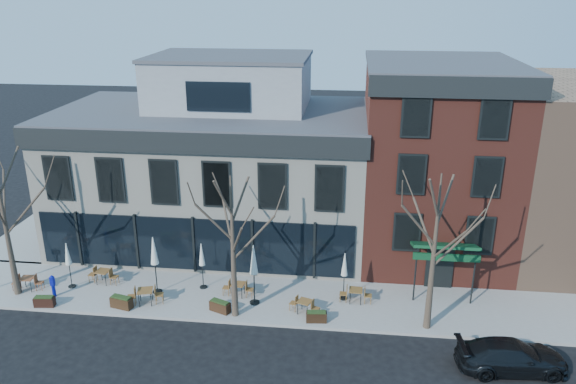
# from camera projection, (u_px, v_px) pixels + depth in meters

# --- Properties ---
(ground) EXTENTS (120.00, 120.00, 0.00)m
(ground) POSITION_uv_depth(u_px,v_px,m) (196.00, 275.00, 30.92)
(ground) COLOR black
(ground) RESTS_ON ground
(sidewalk_front) EXTENTS (33.50, 4.70, 0.15)m
(sidewalk_front) POSITION_uv_depth(u_px,v_px,m) (247.00, 298.00, 28.54)
(sidewalk_front) COLOR gray
(sidewalk_front) RESTS_ON ground
(sidewalk_side) EXTENTS (4.50, 12.00, 0.15)m
(sidewalk_side) POSITION_uv_depth(u_px,v_px,m) (57.00, 222.00, 37.69)
(sidewalk_side) COLOR gray
(sidewalk_side) RESTS_ON ground
(corner_building) EXTENTS (18.39, 10.39, 11.10)m
(corner_building) POSITION_uv_depth(u_px,v_px,m) (215.00, 166.00, 34.01)
(corner_building) COLOR silver
(corner_building) RESTS_ON ground
(red_brick_building) EXTENTS (8.20, 11.78, 11.18)m
(red_brick_building) POSITION_uv_depth(u_px,v_px,m) (434.00, 159.00, 32.23)
(red_brick_building) COLOR maroon
(red_brick_building) RESTS_ON ground
(tree_corner) EXTENTS (3.93, 3.98, 7.92)m
(tree_corner) POSITION_uv_depth(u_px,v_px,m) (5.00, 220.00, 27.38)
(tree_corner) COLOR #382B21
(tree_corner) RESTS_ON sidewalk_front
(tree_mid) EXTENTS (3.50, 3.55, 7.04)m
(tree_mid) POSITION_uv_depth(u_px,v_px,m) (233.00, 246.00, 25.65)
(tree_mid) COLOR #382B21
(tree_mid) RESTS_ON sidewalk_front
(tree_right) EXTENTS (3.72, 3.77, 7.48)m
(tree_right) POSITION_uv_depth(u_px,v_px,m) (434.00, 252.00, 24.61)
(tree_right) COLOR #382B21
(tree_right) RESTS_ON sidewalk_front
(parked_sedan) EXTENTS (4.65, 2.25, 1.31)m
(parked_sedan) POSITION_uv_depth(u_px,v_px,m) (512.00, 356.00, 23.06)
(parked_sedan) COLOR black
(parked_sedan) RESTS_ON ground
(call_box) EXTENTS (0.24, 0.24, 1.21)m
(call_box) POSITION_uv_depth(u_px,v_px,m) (53.00, 285.00, 28.30)
(call_box) COLOR #0B1394
(call_box) RESTS_ON sidewalk_front
(cafe_set_0) EXTENTS (1.65, 0.72, 0.85)m
(cafe_set_0) POSITION_uv_depth(u_px,v_px,m) (28.00, 282.00, 29.00)
(cafe_set_0) COLOR brown
(cafe_set_0) RESTS_ON sidewalk_front
(cafe_set_1) EXTENTS (1.70, 0.73, 0.88)m
(cafe_set_1) POSITION_uv_depth(u_px,v_px,m) (103.00, 275.00, 29.66)
(cafe_set_1) COLOR brown
(cafe_set_1) RESTS_ON sidewalk_front
(cafe_set_2) EXTENTS (1.85, 0.89, 0.95)m
(cafe_set_2) POSITION_uv_depth(u_px,v_px,m) (145.00, 295.00, 27.68)
(cafe_set_2) COLOR brown
(cafe_set_2) RESTS_ON sidewalk_front
(cafe_set_3) EXTENTS (1.63, 0.69, 0.85)m
(cafe_set_3) POSITION_uv_depth(u_px,v_px,m) (238.00, 288.00, 28.42)
(cafe_set_3) COLOR brown
(cafe_set_3) RESTS_ON sidewalk_front
(cafe_set_4) EXTENTS (1.59, 0.89, 0.82)m
(cafe_set_4) POSITION_uv_depth(u_px,v_px,m) (305.00, 305.00, 26.91)
(cafe_set_4) COLOR brown
(cafe_set_4) RESTS_ON sidewalk_front
(cafe_set_5) EXTENTS (1.64, 0.68, 0.86)m
(cafe_set_5) POSITION_uv_depth(u_px,v_px,m) (356.00, 294.00, 27.85)
(cafe_set_5) COLOR brown
(cafe_set_5) RESTS_ON sidewalk_front
(umbrella_0) EXTENTS (0.40, 0.40, 2.52)m
(umbrella_0) POSITION_uv_depth(u_px,v_px,m) (68.00, 256.00, 28.81)
(umbrella_0) COLOR black
(umbrella_0) RESTS_ON sidewalk_front
(umbrella_1) EXTENTS (0.50, 0.50, 3.11)m
(umbrella_1) POSITION_uv_depth(u_px,v_px,m) (154.00, 254.00, 28.16)
(umbrella_1) COLOR black
(umbrella_1) RESTS_ON sidewalk_front
(umbrella_2) EXTENTS (0.40, 0.40, 2.52)m
(umbrella_2) POSITION_uv_depth(u_px,v_px,m) (202.00, 257.00, 28.74)
(umbrella_2) COLOR black
(umbrella_2) RESTS_ON sidewalk_front
(umbrella_3) EXTENTS (0.51, 0.51, 3.16)m
(umbrella_3) POSITION_uv_depth(u_px,v_px,m) (254.00, 263.00, 27.15)
(umbrella_3) COLOR black
(umbrella_3) RESTS_ON sidewalk_front
(umbrella_4) EXTENTS (0.41, 0.41, 2.54)m
(umbrella_4) POSITION_uv_depth(u_px,v_px,m) (344.00, 267.00, 27.68)
(umbrella_4) COLOR black
(umbrella_4) RESTS_ON sidewalk_front
(planter_0) EXTENTS (1.01, 0.49, 0.55)m
(planter_0) POSITION_uv_depth(u_px,v_px,m) (44.00, 301.00, 27.55)
(planter_0) COLOR black
(planter_0) RESTS_ON sidewalk_front
(planter_1) EXTENTS (1.16, 0.69, 0.61)m
(planter_1) POSITION_uv_depth(u_px,v_px,m) (122.00, 302.00, 27.42)
(planter_1) COLOR #311F10
(planter_1) RESTS_ON sidewalk_front
(planter_2) EXTENTS (1.10, 0.77, 0.57)m
(planter_2) POSITION_uv_depth(u_px,v_px,m) (220.00, 306.00, 27.11)
(planter_2) COLOR black
(planter_2) RESTS_ON sidewalk_front
(planter_3) EXTENTS (1.00, 0.48, 0.54)m
(planter_3) POSITION_uv_depth(u_px,v_px,m) (316.00, 316.00, 26.28)
(planter_3) COLOR black
(planter_3) RESTS_ON sidewalk_front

